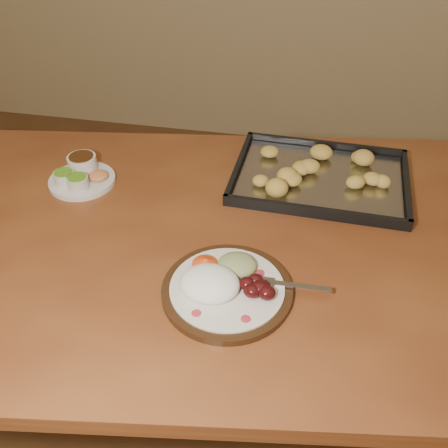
# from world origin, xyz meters

# --- Properties ---
(dining_table) EXTENTS (1.62, 1.11, 0.75)m
(dining_table) POSITION_xyz_m (0.16, 0.20, 0.65)
(dining_table) COLOR brown
(dining_table) RESTS_ON ground
(dinner_plate) EXTENTS (0.33, 0.25, 0.06)m
(dinner_plate) POSITION_xyz_m (0.25, 0.04, 0.77)
(dinner_plate) COLOR black
(dinner_plate) RESTS_ON dining_table
(condiment_saucer) EXTENTS (0.17, 0.17, 0.06)m
(condiment_saucer) POSITION_xyz_m (-0.18, 0.34, 0.77)
(condiment_saucer) COLOR beige
(condiment_saucer) RESTS_ON dining_table
(baking_tray) EXTENTS (0.44, 0.33, 0.05)m
(baking_tray) POSITION_xyz_m (0.41, 0.46, 0.76)
(baking_tray) COLOR black
(baking_tray) RESTS_ON dining_table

